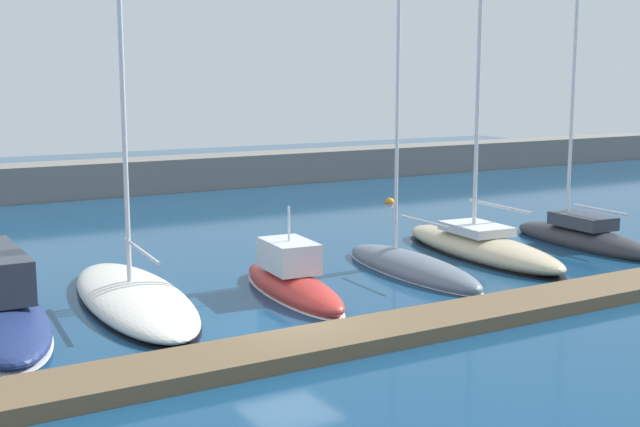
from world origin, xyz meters
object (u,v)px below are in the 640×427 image
Objects in this scene: sailboat_ivory_fourth at (133,295)px; mooring_buoy_orange at (390,203)px; motorboat_red_fifth at (292,281)px; sailboat_slate_sixth at (411,266)px; sailboat_sand_seventh at (480,244)px; sailboat_charcoal_eighth at (584,237)px.

sailboat_ivory_fourth is 29.77× the size of mooring_buoy_orange.
sailboat_slate_sixth reaches higher than motorboat_red_fifth.
sailboat_sand_seventh reaches higher than motorboat_red_fifth.
sailboat_ivory_fourth is at bearing 94.82° from sailboat_sand_seventh.
sailboat_slate_sixth is 9.58m from sailboat_charcoal_eighth.
sailboat_charcoal_eighth reaches higher than mooring_buoy_orange.
sailboat_slate_sixth is 26.16× the size of mooring_buoy_orange.
mooring_buoy_orange is (9.57, 14.83, -0.26)m from sailboat_slate_sixth.
sailboat_slate_sixth is at bearing -90.87° from sailboat_ivory_fourth.
sailboat_sand_seventh is (4.29, 1.03, 0.21)m from sailboat_slate_sixth.
sailboat_slate_sixth is 17.66m from mooring_buoy_orange.
sailboat_charcoal_eighth is 14.52m from mooring_buoy_orange.
sailboat_charcoal_eighth is at bearing -81.63° from motorboat_red_fifth.
motorboat_red_fifth is 0.39× the size of sailboat_sand_seventh.
sailboat_charcoal_eighth is (14.92, 0.83, -0.07)m from motorboat_red_fifth.
sailboat_slate_sixth is (10.33, -1.01, -0.04)m from sailboat_ivory_fourth.
motorboat_red_fifth is at bearing 97.06° from sailboat_charcoal_eighth.
sailboat_charcoal_eighth is (9.57, 0.32, 0.13)m from sailboat_slate_sixth.
sailboat_sand_seventh is 14.79m from mooring_buoy_orange.
sailboat_ivory_fourth is at bearing 86.75° from sailboat_slate_sixth.
sailboat_ivory_fourth reaches higher than sailboat_charcoal_eighth.
sailboat_sand_seventh is at bearing 86.24° from sailboat_charcoal_eighth.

